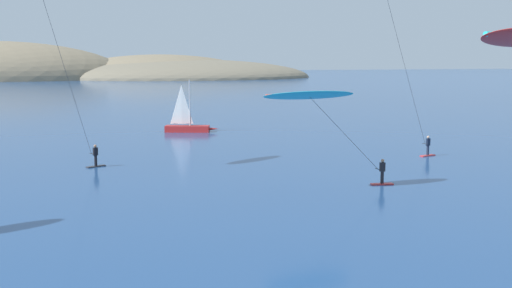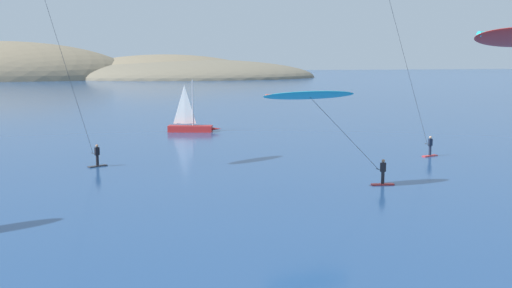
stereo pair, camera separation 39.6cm
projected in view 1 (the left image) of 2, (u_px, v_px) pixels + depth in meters
headland_island at (90, 78)px, 216.91m from camera, size 150.73×55.02×24.83m
sailboat_near at (190, 126)px, 70.13m from camera, size 5.96×2.49×5.70m
kitesurfer_cyan at (315, 101)px, 39.51m from camera, size 9.24×2.58×6.40m
kitesurfer_magenta at (46, 7)px, 44.61m from camera, size 6.66×4.84×13.16m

